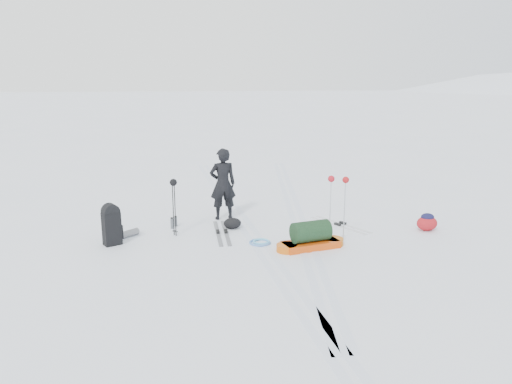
# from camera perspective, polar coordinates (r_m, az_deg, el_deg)

# --- Properties ---
(ground) EXTENTS (200.00, 200.00, 0.00)m
(ground) POSITION_cam_1_polar(r_m,az_deg,el_deg) (10.95, -0.34, -5.06)
(ground) COLOR white
(ground) RESTS_ON ground
(ski_tracks) EXTENTS (3.38, 17.97, 0.01)m
(ski_tracks) POSITION_cam_1_polar(r_m,az_deg,el_deg) (11.87, 1.96, -3.58)
(ski_tracks) COLOR silver
(ski_tracks) RESTS_ON ground
(skier) EXTENTS (0.68, 0.48, 1.74)m
(skier) POSITION_cam_1_polar(r_m,az_deg,el_deg) (12.05, -3.82, 0.92)
(skier) COLOR black
(skier) RESTS_ON ground
(pulk_sled) EXTENTS (1.54, 0.75, 0.57)m
(pulk_sled) POSITION_cam_1_polar(r_m,az_deg,el_deg) (10.21, 6.26, -5.23)
(pulk_sled) COLOR #CA440B
(pulk_sled) RESTS_ON ground
(expedition_rucksack) EXTENTS (0.72, 0.89, 0.88)m
(expedition_rucksack) POSITION_cam_1_polar(r_m,az_deg,el_deg) (10.77, -15.96, -3.65)
(expedition_rucksack) COLOR black
(expedition_rucksack) RESTS_ON ground
(ski_poles_black) EXTENTS (0.16, 0.16, 1.27)m
(ski_poles_black) POSITION_cam_1_polar(r_m,az_deg,el_deg) (10.86, -9.41, 0.30)
(ski_poles_black) COLOR black
(ski_poles_black) RESTS_ON ground
(ski_poles_silver) EXTENTS (0.40, 0.29, 1.39)m
(ski_poles_silver) POSITION_cam_1_polar(r_m,az_deg,el_deg) (10.55, 9.37, 0.60)
(ski_poles_silver) COLOR silver
(ski_poles_silver) RESTS_ON ground
(touring_skis_grey) EXTENTS (0.27, 1.80, 0.07)m
(touring_skis_grey) POSITION_cam_1_polar(r_m,az_deg,el_deg) (11.16, -3.92, -4.65)
(touring_skis_grey) COLOR gray
(touring_skis_grey) RESTS_ON ground
(touring_skis_white) EXTENTS (1.06, 1.66, 0.06)m
(touring_skis_white) POSITION_cam_1_polar(r_m,az_deg,el_deg) (11.88, 9.59, -3.70)
(touring_skis_white) COLOR silver
(touring_skis_white) RESTS_ON ground
(rope_coil) EXTENTS (0.58, 0.58, 0.05)m
(rope_coil) POSITION_cam_1_polar(r_m,az_deg,el_deg) (10.48, 0.50, -5.75)
(rope_coil) COLOR #5385CA
(rope_coil) RESTS_ON ground
(small_daypack) EXTENTS (0.52, 0.43, 0.40)m
(small_daypack) POSITION_cam_1_polar(r_m,az_deg,el_deg) (11.92, 18.96, -3.28)
(small_daypack) COLOR maroon
(small_daypack) RESTS_ON ground
(thermos_pair) EXTENTS (0.17, 0.27, 0.27)m
(thermos_pair) POSITION_cam_1_polar(r_m,az_deg,el_deg) (11.67, -9.38, -3.42)
(thermos_pair) COLOR #5A5E62
(thermos_pair) RESTS_ON ground
(stuff_sack) EXTENTS (0.49, 0.43, 0.25)m
(stuff_sack) POSITION_cam_1_polar(r_m,az_deg,el_deg) (11.44, -2.72, -3.60)
(stuff_sack) COLOR black
(stuff_sack) RESTS_ON ground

